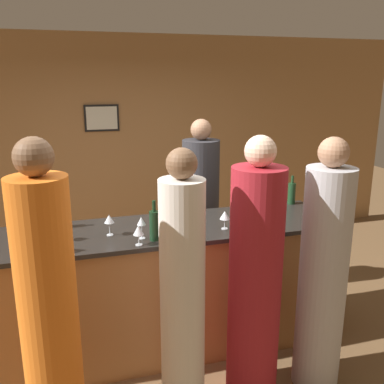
% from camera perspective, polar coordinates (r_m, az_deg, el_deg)
% --- Properties ---
extents(ground_plane, '(14.00, 14.00, 0.00)m').
position_cam_1_polar(ground_plane, '(3.98, -2.62, -19.54)').
color(ground_plane, brown).
extents(back_wall, '(8.00, 0.08, 2.80)m').
position_cam_1_polar(back_wall, '(5.81, -8.87, 6.41)').
color(back_wall, '#A37547').
rests_on(back_wall, ground_plane).
extents(bar_counter, '(2.81, 0.76, 1.09)m').
position_cam_1_polar(bar_counter, '(3.70, -2.72, -12.57)').
color(bar_counter, '#996638').
rests_on(bar_counter, ground_plane).
extents(bartender, '(0.38, 0.38, 1.86)m').
position_cam_1_polar(bartender, '(4.44, 1.16, -3.24)').
color(bartender, '#2D2D33').
rests_on(bartender, ground_plane).
extents(guest_0, '(0.34, 0.34, 1.88)m').
position_cam_1_polar(guest_0, '(3.26, 17.05, -10.67)').
color(guest_0, '#B2B2B7').
rests_on(guest_0, ground_plane).
extents(guest_1, '(0.33, 0.33, 1.97)m').
position_cam_1_polar(guest_1, '(2.69, -18.51, -15.57)').
color(guest_1, orange).
rests_on(guest_1, ground_plane).
extents(guest_2, '(0.29, 0.29, 1.86)m').
position_cam_1_polar(guest_2, '(2.84, -1.27, -14.03)').
color(guest_2, silver).
rests_on(guest_2, ground_plane).
extents(guest_3, '(0.37, 0.37, 1.91)m').
position_cam_1_polar(guest_3, '(3.05, 8.39, -11.87)').
color(guest_3, maroon).
rests_on(guest_3, ground_plane).
extents(wine_bottle_0, '(0.08, 0.08, 0.31)m').
position_cam_1_polar(wine_bottle_0, '(3.17, -5.04, -4.40)').
color(wine_bottle_0, black).
rests_on(wine_bottle_0, bar_counter).
extents(wine_bottle_1, '(0.07, 0.07, 0.27)m').
position_cam_1_polar(wine_bottle_1, '(4.18, 13.15, -0.12)').
color(wine_bottle_1, '#19381E').
rests_on(wine_bottle_1, bar_counter).
extents(wine_bottle_2, '(0.07, 0.07, 0.29)m').
position_cam_1_polar(wine_bottle_2, '(3.60, -18.93, -2.90)').
color(wine_bottle_2, black).
rests_on(wine_bottle_2, bar_counter).
extents(wine_glass_0, '(0.08, 0.08, 0.15)m').
position_cam_1_polar(wine_glass_0, '(3.09, -7.15, -5.13)').
color(wine_glass_0, silver).
rests_on(wine_glass_0, bar_counter).
extents(wine_glass_1, '(0.08, 0.08, 0.15)m').
position_cam_1_polar(wine_glass_1, '(3.40, 4.40, -3.14)').
color(wine_glass_1, silver).
rests_on(wine_glass_1, bar_counter).
extents(wine_glass_2, '(0.07, 0.07, 0.17)m').
position_cam_1_polar(wine_glass_2, '(3.21, -6.77, -3.98)').
color(wine_glass_2, silver).
rests_on(wine_glass_2, bar_counter).
extents(wine_glass_3, '(0.08, 0.08, 0.16)m').
position_cam_1_polar(wine_glass_3, '(3.31, -10.98, -3.62)').
color(wine_glass_3, silver).
rests_on(wine_glass_3, bar_counter).
extents(wine_glass_4, '(0.08, 0.08, 0.17)m').
position_cam_1_polar(wine_glass_4, '(3.08, -17.92, -5.44)').
color(wine_glass_4, silver).
rests_on(wine_glass_4, bar_counter).
extents(wine_glass_5, '(0.07, 0.07, 0.16)m').
position_cam_1_polar(wine_glass_5, '(3.24, -21.95, -4.93)').
color(wine_glass_5, silver).
rests_on(wine_glass_5, bar_counter).
extents(wine_glass_6, '(0.08, 0.08, 0.14)m').
position_cam_1_polar(wine_glass_6, '(3.29, -16.82, -4.44)').
color(wine_glass_6, silver).
rests_on(wine_glass_6, bar_counter).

